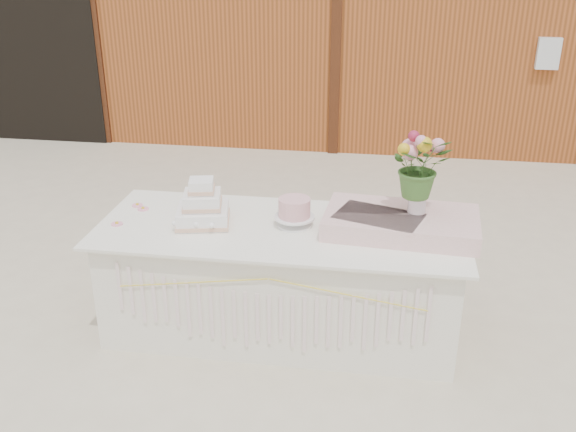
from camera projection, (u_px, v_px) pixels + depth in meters
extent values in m
plane|color=beige|center=(281.00, 327.00, 4.48)|extent=(80.00, 80.00, 0.00)
cube|color=#A14E21|center=(348.00, 12.00, 9.32)|extent=(12.00, 4.00, 3.00)
cube|color=black|center=(9.00, 56.00, 8.24)|extent=(2.40, 0.08, 2.20)
cube|color=white|center=(281.00, 280.00, 4.33)|extent=(2.28, 0.88, 0.75)
cube|color=white|center=(281.00, 229.00, 4.18)|extent=(2.40, 1.00, 0.02)
cube|color=white|center=(203.00, 215.00, 4.21)|extent=(0.39, 0.39, 0.11)
cube|color=#E3AD8F|center=(203.00, 220.00, 4.23)|extent=(0.40, 0.40, 0.03)
cube|color=white|center=(202.00, 200.00, 4.17)|extent=(0.28, 0.28, 0.10)
cube|color=#E3AD8F|center=(202.00, 204.00, 4.18)|extent=(0.29, 0.29, 0.03)
cube|color=white|center=(201.00, 186.00, 4.13)|extent=(0.18, 0.18, 0.09)
cube|color=#E3AD8F|center=(202.00, 190.00, 4.14)|extent=(0.20, 0.20, 0.03)
cylinder|color=white|center=(294.00, 225.00, 4.19)|extent=(0.23, 0.23, 0.01)
cylinder|color=white|center=(294.00, 221.00, 4.18)|extent=(0.07, 0.07, 0.04)
cylinder|color=white|center=(294.00, 217.00, 4.17)|extent=(0.26, 0.26, 0.01)
cylinder|color=#E8A7B1|center=(294.00, 207.00, 4.14)|extent=(0.21, 0.21, 0.12)
cube|color=#FACBC9|center=(401.00, 223.00, 4.09)|extent=(1.00, 0.63, 0.12)
cylinder|color=#BCBCC1|center=(417.00, 201.00, 4.06)|extent=(0.11, 0.11, 0.15)
imported|color=#376227|center=(421.00, 159.00, 3.95)|extent=(0.42, 0.38, 0.40)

